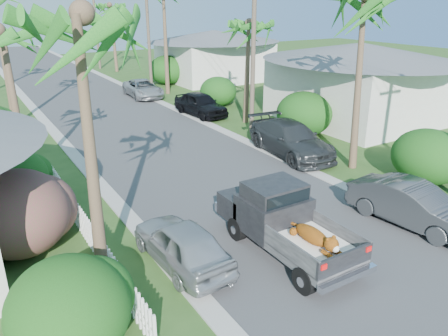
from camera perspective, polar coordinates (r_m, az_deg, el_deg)
ground at (r=13.37m, az=16.09°, el=-12.70°), size 120.00×120.00×0.00m
road at (r=34.11m, az=-16.22°, el=7.99°), size 8.00×100.00×0.02m
curb_left at (r=33.27m, az=-23.36°, el=6.82°), size 0.60×100.00×0.06m
curb_right at (r=35.44m, az=-9.48°, el=9.03°), size 0.60×100.00×0.06m
pickup_truck at (r=13.58m, az=7.22°, el=-6.46°), size 1.98×5.12×2.06m
parked_car_rn at (r=16.22m, az=23.41°, el=-4.48°), size 2.08×4.59×1.46m
parked_car_rm at (r=21.94m, az=8.72°, el=3.73°), size 2.79×5.72×1.60m
parked_car_rf at (r=29.40m, az=-3.10°, el=8.31°), size 2.18×4.65×1.54m
parked_car_rd at (r=35.80m, az=-10.52°, el=10.14°), size 2.54×4.98×1.35m
parked_car_ln at (r=12.84m, az=-5.53°, el=-9.84°), size 1.79×4.03×1.35m
palm_l_a at (r=10.48m, az=-18.99°, el=18.27°), size 4.40×4.40×8.20m
palm_l_b at (r=19.31m, az=-27.02°, el=15.63°), size 4.40×4.40×7.40m
palm_r_b at (r=26.95m, az=3.17°, el=18.28°), size 4.40×4.40×7.20m
palm_r_d at (r=49.56m, az=-14.56°, el=19.86°), size 4.40×4.40×8.00m
shrub_l_a at (r=10.30m, az=-19.59°, el=-17.01°), size 2.60×2.86×2.20m
shrub_l_b at (r=14.49m, az=-25.31°, el=-5.34°), size 3.00×3.30×2.60m
shrub_l_c at (r=18.33m, az=-25.59°, el=-1.03°), size 2.40×2.64×2.00m
shrub_r_a at (r=20.12m, az=25.10°, el=1.37°), size 2.80×3.08×2.30m
shrub_r_b at (r=25.24m, az=10.41°, el=6.98°), size 3.00×3.30×2.50m
shrub_r_c at (r=32.22m, az=-0.77°, el=9.98°), size 2.60×2.86×2.10m
shrub_r_d at (r=41.17m, az=-7.47°, el=12.59°), size 3.20×3.52×2.60m
picket_fence at (r=14.61m, az=-17.57°, el=-7.52°), size 0.10×11.00×1.00m
house_right_near at (r=29.36m, az=16.99°, el=10.31°), size 8.00×9.00×4.80m
house_right_far at (r=43.33m, az=-1.30°, el=14.27°), size 9.00×8.00×4.60m
utility_pole_b at (r=24.85m, az=3.84°, el=14.91°), size 1.60×0.26×9.00m
utility_pole_c at (r=38.05m, az=-9.84°, el=16.79°), size 1.60×0.26×9.00m
utility_pole_d at (r=52.24m, az=-16.37°, el=17.37°), size 1.60×0.26×9.00m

